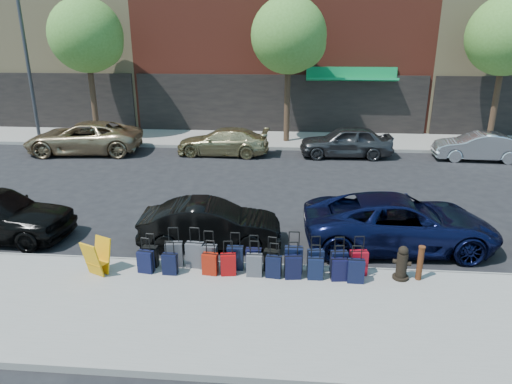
# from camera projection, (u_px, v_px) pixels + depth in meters

# --- Properties ---
(ground) EXTENTS (120.00, 120.00, 0.00)m
(ground) POSITION_uv_depth(u_px,v_px,m) (265.00, 206.00, 15.72)
(ground) COLOR black
(ground) RESTS_ON ground
(sidewalk_near) EXTENTS (60.00, 4.00, 0.15)m
(sidewalk_near) POSITION_uv_depth(u_px,v_px,m) (245.00, 312.00, 9.58)
(sidewalk_near) COLOR gray
(sidewalk_near) RESTS_ON ground
(sidewalk_far) EXTENTS (60.00, 4.00, 0.15)m
(sidewalk_far) POSITION_uv_depth(u_px,v_px,m) (277.00, 140.00, 25.10)
(sidewalk_far) COLOR gray
(sidewalk_far) RESTS_ON ground
(curb_near) EXTENTS (60.00, 0.08, 0.15)m
(curb_near) POSITION_uv_depth(u_px,v_px,m) (254.00, 266.00, 11.48)
(curb_near) COLOR gray
(curb_near) RESTS_ON ground
(curb_far) EXTENTS (60.00, 0.08, 0.15)m
(curb_far) POSITION_uv_depth(u_px,v_px,m) (276.00, 148.00, 23.20)
(curb_far) COLOR gray
(curb_far) RESTS_ON ground
(tree_left) EXTENTS (3.80, 3.80, 7.27)m
(tree_left) POSITION_uv_depth(u_px,v_px,m) (89.00, 37.00, 23.67)
(tree_left) COLOR black
(tree_left) RESTS_ON sidewalk_far
(tree_center) EXTENTS (3.80, 3.80, 7.27)m
(tree_center) POSITION_uv_depth(u_px,v_px,m) (291.00, 38.00, 22.82)
(tree_center) COLOR black
(tree_center) RESTS_ON sidewalk_far
(tree_right) EXTENTS (3.80, 3.80, 7.27)m
(tree_right) POSITION_uv_depth(u_px,v_px,m) (509.00, 38.00, 21.98)
(tree_right) COLOR black
(tree_right) RESTS_ON sidewalk_far
(streetlight) EXTENTS (2.59, 0.18, 8.00)m
(streetlight) POSITION_uv_depth(u_px,v_px,m) (30.00, 53.00, 23.50)
(streetlight) COLOR #333338
(streetlight) RESTS_ON sidewalk_far
(suitcase_front_0) EXTENTS (0.36, 0.21, 0.86)m
(suitcase_front_0) POSITION_uv_depth(u_px,v_px,m) (151.00, 256.00, 11.24)
(suitcase_front_0) COLOR black
(suitcase_front_0) RESTS_ON sidewalk_near
(suitcase_front_1) EXTENTS (0.45, 0.29, 1.01)m
(suitcase_front_1) POSITION_uv_depth(u_px,v_px,m) (174.00, 254.00, 11.25)
(suitcase_front_1) COLOR #3A393F
(suitcase_front_1) RESTS_ON sidewalk_near
(suitcase_front_2) EXTENTS (0.44, 0.27, 1.02)m
(suitcase_front_2) POSITION_uv_depth(u_px,v_px,m) (195.00, 255.00, 11.21)
(suitcase_front_2) COLOR #434349
(suitcase_front_2) RESTS_ON sidewalk_near
(suitcase_front_3) EXTENTS (0.41, 0.23, 0.97)m
(suitcase_front_3) POSITION_uv_depth(u_px,v_px,m) (209.00, 257.00, 11.14)
(suitcase_front_3) COLOR #3E3E43
(suitcase_front_3) RESTS_ON sidewalk_near
(suitcase_front_4) EXTENTS (0.40, 0.23, 0.95)m
(suitcase_front_4) POSITION_uv_depth(u_px,v_px,m) (235.00, 258.00, 11.11)
(suitcase_front_4) COLOR black
(suitcase_front_4) RESTS_ON sidewalk_near
(suitcase_front_5) EXTENTS (0.38, 0.21, 0.90)m
(suitcase_front_5) POSITION_uv_depth(u_px,v_px,m) (254.00, 259.00, 11.06)
(suitcase_front_5) COLOR black
(suitcase_front_5) RESTS_ON sidewalk_near
(suitcase_front_6) EXTENTS (0.39, 0.26, 0.87)m
(suitcase_front_6) POSITION_uv_depth(u_px,v_px,m) (272.00, 260.00, 11.03)
(suitcase_front_6) COLOR black
(suitcase_front_6) RESTS_ON sidewalk_near
(suitcase_front_7) EXTENTS (0.43, 0.24, 1.04)m
(suitcase_front_7) POSITION_uv_depth(u_px,v_px,m) (294.00, 260.00, 10.96)
(suitcase_front_7) COLOR black
(suitcase_front_7) RESTS_ON sidewalk_near
(suitcase_front_8) EXTENTS (0.41, 0.27, 0.91)m
(suitcase_front_8) POSITION_uv_depth(u_px,v_px,m) (315.00, 261.00, 10.98)
(suitcase_front_8) COLOR black
(suitcase_front_8) RESTS_ON sidewalk_near
(suitcase_front_9) EXTENTS (0.42, 0.27, 0.94)m
(suitcase_front_9) POSITION_uv_depth(u_px,v_px,m) (339.00, 263.00, 10.87)
(suitcase_front_9) COLOR black
(suitcase_front_9) RESTS_ON sidewalk_near
(suitcase_front_10) EXTENTS (0.43, 0.28, 0.97)m
(suitcase_front_10) POSITION_uv_depth(u_px,v_px,m) (358.00, 263.00, 10.85)
(suitcase_front_10) COLOR maroon
(suitcase_front_10) RESTS_ON sidewalk_near
(suitcase_back_0) EXTENTS (0.39, 0.26, 0.88)m
(suitcase_back_0) POSITION_uv_depth(u_px,v_px,m) (146.00, 262.00, 10.97)
(suitcase_back_0) COLOR black
(suitcase_back_0) RESTS_ON sidewalk_near
(suitcase_back_1) EXTENTS (0.36, 0.22, 0.84)m
(suitcase_back_1) POSITION_uv_depth(u_px,v_px,m) (170.00, 264.00, 10.89)
(suitcase_back_1) COLOR black
(suitcase_back_1) RESTS_ON sidewalk_near
(suitcase_back_3) EXTENTS (0.38, 0.25, 0.86)m
(suitcase_back_3) POSITION_uv_depth(u_px,v_px,m) (210.00, 264.00, 10.87)
(suitcase_back_3) COLOR maroon
(suitcase_back_3) RESTS_ON sidewalk_near
(suitcase_back_4) EXTENTS (0.39, 0.26, 0.86)m
(suitcase_back_4) POSITION_uv_depth(u_px,v_px,m) (228.00, 264.00, 10.85)
(suitcase_back_4) COLOR maroon
(suitcase_back_4) RESTS_ON sidewalk_near
(suitcase_back_5) EXTENTS (0.37, 0.21, 0.88)m
(suitcase_back_5) POSITION_uv_depth(u_px,v_px,m) (254.00, 265.00, 10.80)
(suitcase_back_5) COLOR #434349
(suitcase_back_5) RESTS_ON sidewalk_near
(suitcase_back_6) EXTENTS (0.38, 0.25, 0.86)m
(suitcase_back_6) POSITION_uv_depth(u_px,v_px,m) (274.00, 267.00, 10.74)
(suitcase_back_6) COLOR black
(suitcase_back_6) RESTS_ON sidewalk_near
(suitcase_back_7) EXTENTS (0.41, 0.27, 0.91)m
(suitcase_back_7) POSITION_uv_depth(u_px,v_px,m) (293.00, 267.00, 10.69)
(suitcase_back_7) COLOR black
(suitcase_back_7) RESTS_ON sidewalk_near
(suitcase_back_8) EXTENTS (0.36, 0.21, 0.85)m
(suitcase_back_8) POSITION_uv_depth(u_px,v_px,m) (315.00, 268.00, 10.67)
(suitcase_back_8) COLOR black
(suitcase_back_8) RESTS_ON sidewalk_near
(suitcase_back_9) EXTENTS (0.38, 0.25, 0.86)m
(suitcase_back_9) POSITION_uv_depth(u_px,v_px,m) (339.00, 269.00, 10.61)
(suitcase_back_9) COLOR black
(suitcase_back_9) RESTS_ON sidewalk_near
(suitcase_back_10) EXTENTS (0.38, 0.23, 0.90)m
(suitcase_back_10) POSITION_uv_depth(u_px,v_px,m) (356.00, 271.00, 10.52)
(suitcase_back_10) COLOR black
(suitcase_back_10) RESTS_ON sidewalk_near
(fire_hydrant) EXTENTS (0.43, 0.38, 0.84)m
(fire_hydrant) POSITION_uv_depth(u_px,v_px,m) (402.00, 264.00, 10.63)
(fire_hydrant) COLOR black
(fire_hydrant) RESTS_ON sidewalk_near
(bollard) EXTENTS (0.16, 0.16, 0.85)m
(bollard) POSITION_uv_depth(u_px,v_px,m) (420.00, 263.00, 10.58)
(bollard) COLOR #38190C
(bollard) RESTS_ON sidewalk_near
(display_rack) EXTENTS (0.66, 0.69, 0.87)m
(display_rack) POSITION_uv_depth(u_px,v_px,m) (97.00, 258.00, 10.83)
(display_rack) COLOR orange
(display_rack) RESTS_ON sidewalk_near
(car_near_1) EXTENTS (3.95, 1.64, 1.27)m
(car_near_1) POSITION_uv_depth(u_px,v_px,m) (211.00, 224.00, 12.58)
(car_near_1) COLOR black
(car_near_1) RESTS_ON ground
(car_near_2) EXTENTS (5.35, 2.69, 1.45)m
(car_near_2) POSITION_uv_depth(u_px,v_px,m) (400.00, 222.00, 12.48)
(car_near_2) COLOR #0B1034
(car_near_2) RESTS_ON ground
(car_far_0) EXTENTS (5.78, 3.11, 1.54)m
(car_far_0) POSITION_uv_depth(u_px,v_px,m) (84.00, 138.00, 22.39)
(car_far_0) COLOR tan
(car_far_0) RESTS_ON ground
(car_far_1) EXTENTS (4.52, 1.97, 1.29)m
(car_far_1) POSITION_uv_depth(u_px,v_px,m) (223.00, 142.00, 22.12)
(car_far_1) COLOR tan
(car_far_1) RESTS_ON ground
(car_far_2) EXTENTS (4.41, 1.89, 1.48)m
(car_far_2) POSITION_uv_depth(u_px,v_px,m) (346.00, 142.00, 21.72)
(car_far_2) COLOR #373639
(car_far_2) RESTS_ON ground
(car_far_3) EXTENTS (4.01, 1.59, 1.30)m
(car_far_3) POSITION_uv_depth(u_px,v_px,m) (478.00, 146.00, 21.16)
(car_far_3) COLOR silver
(car_far_3) RESTS_ON ground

